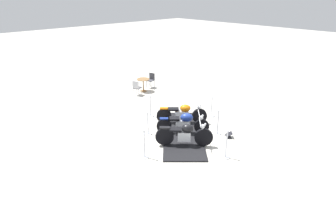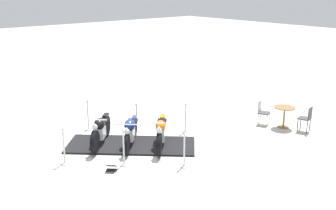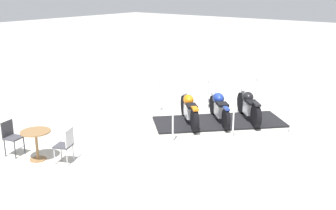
{
  "view_description": "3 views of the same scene",
  "coord_description": "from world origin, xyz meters",
  "px_view_note": "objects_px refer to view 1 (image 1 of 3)",
  "views": [
    {
      "loc": [
        6.98,
        -7.43,
        5.62
      ],
      "look_at": [
        -1.46,
        0.52,
        0.75
      ],
      "focal_mm": 28.76,
      "sensor_mm": 36.0,
      "label": 1
    },
    {
      "loc": [
        7.32,
        10.56,
        5.18
      ],
      "look_at": [
        -1.6,
        0.0,
        1.11
      ],
      "focal_mm": 44.37,
      "sensor_mm": 36.0,
      "label": 2
    },
    {
      "loc": [
        -11.05,
        -6.46,
        4.35
      ],
      "look_at": [
        -1.77,
        0.73,
        0.88
      ],
      "focal_mm": 43.71,
      "sensor_mm": 36.0,
      "label": 3
    }
  ],
  "objects_px": {
    "stanchion_right_front": "(226,149)",
    "info_placard": "(229,136)",
    "stanchion_left_rear": "(150,110)",
    "cafe_chair_across_table": "(151,79)",
    "motorcycle_navy": "(184,123)",
    "motorcycle_copper": "(182,113)",
    "stanchion_left_front": "(144,148)",
    "stanchion_right_rear": "(211,110)",
    "cafe_chair_near_table": "(137,87)",
    "stanchion_right_mid": "(218,126)",
    "stanchion_left_mid": "(148,127)",
    "motorcycle_black": "(185,134)",
    "cafe_table": "(143,82)"
  },
  "relations": [
    {
      "from": "motorcycle_black",
      "to": "motorcycle_navy",
      "type": "xyz_separation_m",
      "value": [
        -0.71,
        0.7,
        0.01
      ]
    },
    {
      "from": "stanchion_left_rear",
      "to": "cafe_chair_near_table",
      "type": "relative_size",
      "value": 1.18
    },
    {
      "from": "motorcycle_copper",
      "to": "cafe_chair_across_table",
      "type": "xyz_separation_m",
      "value": [
        -4.92,
        2.25,
        0.03
      ]
    },
    {
      "from": "info_placard",
      "to": "cafe_table",
      "type": "relative_size",
      "value": 0.5
    },
    {
      "from": "motorcycle_copper",
      "to": "motorcycle_navy",
      "type": "bearing_deg",
      "value": -88.82
    },
    {
      "from": "stanchion_left_front",
      "to": "cafe_chair_near_table",
      "type": "bearing_deg",
      "value": 145.33
    },
    {
      "from": "cafe_chair_near_table",
      "to": "stanchion_right_mid",
      "type": "bearing_deg",
      "value": -116.87
    },
    {
      "from": "motorcycle_black",
      "to": "motorcycle_copper",
      "type": "height_order",
      "value": "motorcycle_black"
    },
    {
      "from": "stanchion_right_mid",
      "to": "stanchion_left_mid",
      "type": "height_order",
      "value": "stanchion_right_mid"
    },
    {
      "from": "stanchion_left_rear",
      "to": "stanchion_right_front",
      "type": "bearing_deg",
      "value": -3.52
    },
    {
      "from": "cafe_table",
      "to": "motorcycle_black",
      "type": "bearing_deg",
      "value": -24.66
    },
    {
      "from": "stanchion_left_rear",
      "to": "cafe_table",
      "type": "height_order",
      "value": "stanchion_left_rear"
    },
    {
      "from": "stanchion_left_rear",
      "to": "info_placard",
      "type": "bearing_deg",
      "value": 15.3
    },
    {
      "from": "stanchion_right_mid",
      "to": "stanchion_left_front",
      "type": "height_order",
      "value": "stanchion_left_front"
    },
    {
      "from": "cafe_chair_near_table",
      "to": "stanchion_left_rear",
      "type": "bearing_deg",
      "value": -138.34
    },
    {
      "from": "motorcycle_navy",
      "to": "stanchion_left_mid",
      "type": "relative_size",
      "value": 1.61
    },
    {
      "from": "stanchion_right_rear",
      "to": "info_placard",
      "type": "distance_m",
      "value": 2.13
    },
    {
      "from": "stanchion_right_mid",
      "to": "stanchion_left_mid",
      "type": "relative_size",
      "value": 1.06
    },
    {
      "from": "motorcycle_copper",
      "to": "stanchion_left_mid",
      "type": "relative_size",
      "value": 1.7
    },
    {
      "from": "stanchion_right_front",
      "to": "info_placard",
      "type": "height_order",
      "value": "stanchion_right_front"
    },
    {
      "from": "cafe_chair_near_table",
      "to": "motorcycle_copper",
      "type": "bearing_deg",
      "value": -122.92
    },
    {
      "from": "stanchion_left_front",
      "to": "stanchion_left_rear",
      "type": "relative_size",
      "value": 1.06
    },
    {
      "from": "stanchion_left_rear",
      "to": "motorcycle_copper",
      "type": "bearing_deg",
      "value": 19.23
    },
    {
      "from": "motorcycle_black",
      "to": "stanchion_left_mid",
      "type": "relative_size",
      "value": 1.61
    },
    {
      "from": "stanchion_left_mid",
      "to": "info_placard",
      "type": "relative_size",
      "value": 2.69
    },
    {
      "from": "motorcycle_navy",
      "to": "stanchion_right_front",
      "type": "bearing_deg",
      "value": -50.53
    },
    {
      "from": "stanchion_left_rear",
      "to": "stanchion_right_rear",
      "type": "xyz_separation_m",
      "value": [
        2.03,
        2.16,
        -0.02
      ]
    },
    {
      "from": "motorcycle_black",
      "to": "stanchion_right_mid",
      "type": "relative_size",
      "value": 1.52
    },
    {
      "from": "stanchion_left_rear",
      "to": "cafe_chair_near_table",
      "type": "height_order",
      "value": "stanchion_left_rear"
    },
    {
      "from": "stanchion_left_front",
      "to": "stanchion_right_rear",
      "type": "relative_size",
      "value": 1.09
    },
    {
      "from": "motorcycle_copper",
      "to": "cafe_table",
      "type": "height_order",
      "value": "motorcycle_copper"
    },
    {
      "from": "stanchion_left_front",
      "to": "stanchion_left_mid",
      "type": "relative_size",
      "value": 1.09
    },
    {
      "from": "stanchion_right_mid",
      "to": "stanchion_left_mid",
      "type": "xyz_separation_m",
      "value": [
        -2.03,
        -2.16,
        -0.04
      ]
    },
    {
      "from": "motorcycle_navy",
      "to": "stanchion_right_rear",
      "type": "xyz_separation_m",
      "value": [
        -0.31,
        2.26,
        -0.22
      ]
    },
    {
      "from": "info_placard",
      "to": "cafe_chair_across_table",
      "type": "distance_m",
      "value": 7.39
    },
    {
      "from": "info_placard",
      "to": "cafe_chair_across_table",
      "type": "bearing_deg",
      "value": -150.51
    },
    {
      "from": "cafe_chair_across_table",
      "to": "motorcycle_copper",
      "type": "bearing_deg",
      "value": 50.53
    },
    {
      "from": "stanchion_right_front",
      "to": "cafe_chair_across_table",
      "type": "height_order",
      "value": "stanchion_right_front"
    },
    {
      "from": "motorcycle_navy",
      "to": "stanchion_right_rear",
      "type": "relative_size",
      "value": 1.62
    },
    {
      "from": "motorcycle_black",
      "to": "info_placard",
      "type": "height_order",
      "value": "motorcycle_black"
    },
    {
      "from": "stanchion_left_rear",
      "to": "cafe_chair_across_table",
      "type": "distance_m",
      "value": 4.35
    },
    {
      "from": "motorcycle_black",
      "to": "cafe_chair_across_table",
      "type": "height_order",
      "value": "motorcycle_black"
    },
    {
      "from": "stanchion_left_front",
      "to": "cafe_table",
      "type": "bearing_deg",
      "value": 141.92
    },
    {
      "from": "stanchion_right_front",
      "to": "info_placard",
      "type": "distance_m",
      "value": 1.57
    },
    {
      "from": "motorcycle_copper",
      "to": "stanchion_left_front",
      "type": "height_order",
      "value": "stanchion_left_front"
    },
    {
      "from": "motorcycle_copper",
      "to": "cafe_table",
      "type": "distance_m",
      "value": 4.93
    },
    {
      "from": "stanchion_left_front",
      "to": "motorcycle_black",
      "type": "bearing_deg",
      "value": 74.18
    },
    {
      "from": "motorcycle_navy",
      "to": "cafe_chair_across_table",
      "type": "bearing_deg",
      "value": 106.67
    },
    {
      "from": "stanchion_right_rear",
      "to": "stanchion_left_mid",
      "type": "bearing_deg",
      "value": -102.33
    },
    {
      "from": "stanchion_left_front",
      "to": "stanchion_right_front",
      "type": "height_order",
      "value": "stanchion_left_front"
    }
  ]
}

